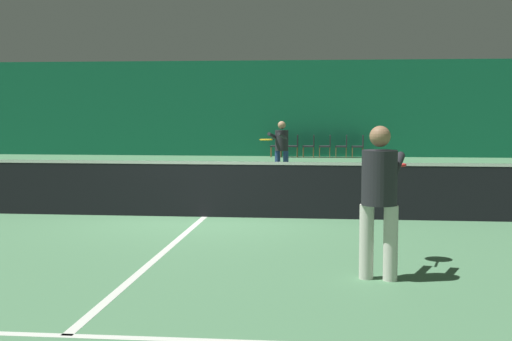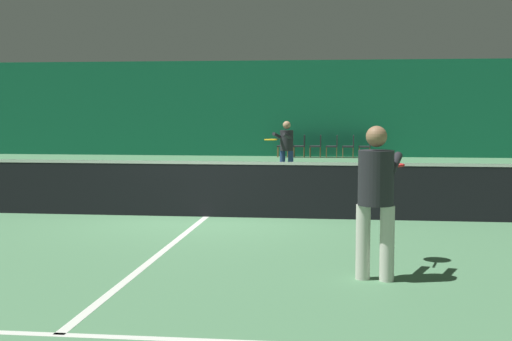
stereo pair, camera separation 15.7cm
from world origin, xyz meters
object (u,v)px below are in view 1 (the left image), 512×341
Objects in this scene: player_near at (380,190)px; courtside_chair_3 at (327,145)px; player_far at (281,145)px; tennis_net at (204,187)px; courtside_chair_1 at (294,144)px; courtside_chair_5 at (360,145)px; courtside_chair_2 at (311,144)px; courtside_chair_4 at (343,145)px; courtside_chair_0 at (278,144)px.

courtside_chair_3 is at bearing 14.84° from player_near.
player_far is (-1.82, 10.79, -0.09)m from player_near.
tennis_net is 14.29× the size of courtside_chair_1.
courtside_chair_5 is (3.20, 14.99, -0.03)m from tennis_net.
courtside_chair_2 is at bearing -90.00° from courtside_chair_5.
courtside_chair_4 is at bearing 90.00° from courtside_chair_3.
courtside_chair_1 and courtside_chair_3 have the same top height.
player_near reaches higher than tennis_net.
courtside_chair_1 is 2.44m from courtside_chair_5.
courtside_chair_4 and courtside_chair_5 have the same top height.
tennis_net is at bearing -2.90° from courtside_chair_1.
player_near is at bearing -1.63° from courtside_chair_5.
tennis_net is 15.33m from courtside_chair_5.
courtside_chair_1 is at bearing -90.00° from courtside_chair_5.
courtside_chair_0 is 1.00× the size of courtside_chair_1.
courtside_chair_1 is (0.61, 0.00, 0.00)m from courtside_chair_0.
courtside_chair_4 is at bearing -90.00° from courtside_chair_5.
tennis_net is at bearing -7.53° from courtside_chair_3.
tennis_net is at bearing -5.22° from courtside_chair_2.
player_far reaches higher than courtside_chair_4.
courtside_chair_4 is (1.76, 8.36, -0.40)m from player_far.
player_far is 8.39m from courtside_chair_0.
player_near is 1.98× the size of courtside_chair_2.
courtside_chair_3 is (1.98, 14.99, -0.03)m from tennis_net.
player_far is 1.80× the size of courtside_chair_1.
courtside_chair_2 is (0.53, 8.36, -0.40)m from player_far.
tennis_net is 14.29× the size of courtside_chair_5.
player_near is at bearing 5.66° from courtside_chair_1.
courtside_chair_1 is 1.00× the size of courtside_chair_4.
player_far is 1.80× the size of courtside_chair_2.
tennis_net is 14.29× the size of courtside_chair_0.
player_near is 19.16m from courtside_chair_3.
courtside_chair_1 is 1.83m from courtside_chair_4.
tennis_net is at bearing -12.06° from courtside_chair_5.
courtside_chair_0 is at bearing -90.00° from courtside_chair_5.
courtside_chair_5 is (2.37, 8.36, -0.40)m from player_far.
courtside_chair_3 is at bearing -167.22° from player_far.
courtside_chair_0 and courtside_chair_2 have the same top height.
tennis_net reaches higher than courtside_chair_0.
courtside_chair_4 is 1.00× the size of courtside_chair_5.
courtside_chair_0 is 2.44m from courtside_chair_4.
tennis_net reaches higher than courtside_chair_3.
courtside_chair_4 is (2.59, 14.99, -0.03)m from tennis_net.
courtside_chair_0 is 1.00× the size of courtside_chair_2.
player_far is at bearing -11.86° from courtside_chair_4.
tennis_net reaches higher than courtside_chair_2.
courtside_chair_3 and courtside_chair_5 have the same top height.
courtside_chair_1 and courtside_chair_2 have the same top height.
courtside_chair_4 is at bearing 90.00° from courtside_chair_2.
courtside_chair_0 is (-0.69, 8.36, -0.40)m from player_far.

